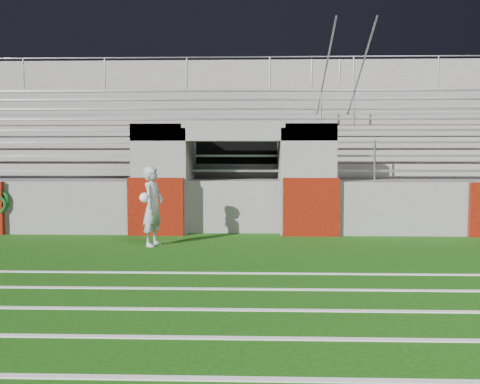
{
  "coord_description": "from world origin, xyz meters",
  "views": [
    {
      "loc": [
        0.57,
        -9.34,
        1.88
      ],
      "look_at": [
        0.2,
        1.8,
        1.1
      ],
      "focal_mm": 40.0,
      "sensor_mm": 36.0,
      "label": 1
    }
  ],
  "objects": [
    {
      "name": "ground",
      "position": [
        0.0,
        0.0,
        0.0
      ],
      "size": [
        90.0,
        90.0,
        0.0
      ],
      "primitive_type": "plane",
      "color": "#15440B",
      "rests_on": "ground"
    },
    {
      "name": "field_markings",
      "position": [
        0.0,
        -5.0,
        0.01
      ],
      "size": [
        28.0,
        8.09,
        0.01
      ],
      "color": "white",
      "rests_on": "ground"
    },
    {
      "name": "stadium_structure",
      "position": [
        0.0,
        7.97,
        1.49
      ],
      "size": [
        26.0,
        8.48,
        5.42
      ],
      "color": "slate",
      "rests_on": "ground"
    },
    {
      "name": "goalkeeper_with_ball",
      "position": [
        -1.59,
        1.54,
        0.83
      ],
      "size": [
        0.53,
        0.68,
        1.65
      ],
      "color": "#A4A9AE",
      "rests_on": "ground"
    }
  ]
}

